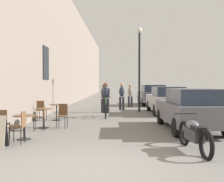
{
  "coord_description": "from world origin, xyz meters",
  "views": [
    {
      "loc": [
        0.58,
        -5.42,
        1.65
      ],
      "look_at": [
        0.03,
        16.91,
        1.06
      ],
      "focal_mm": 45.29,
      "sensor_mm": 36.0,
      "label": 1
    }
  ],
  "objects_px": {
    "pedestrian_mid": "(122,95)",
    "street_lamp": "(139,58)",
    "pedestrian_far": "(130,94)",
    "parked_car_nearest": "(190,109)",
    "cafe_table_mid": "(43,114)",
    "parked_car_second": "(166,100)",
    "cafe_table_near": "(24,122)",
    "cafe_table_far": "(57,109)",
    "cyclist_on_bicycle": "(106,101)",
    "cafe_chair_near_toward_wall": "(2,122)",
    "cafe_chair_mid_toward_street": "(41,116)",
    "parked_car_third": "(152,95)",
    "cafe_chair_mid_toward_wall": "(62,114)",
    "cafe_chair_near_toward_street": "(20,125)",
    "cafe_chair_far_toward_street": "(41,109)",
    "parked_motorcycle": "(194,135)",
    "pedestrian_near": "(104,97)"
  },
  "relations": [
    {
      "from": "cafe_chair_mid_toward_wall",
      "to": "cafe_chair_near_toward_wall",
      "type": "bearing_deg",
      "value": -119.7
    },
    {
      "from": "street_lamp",
      "to": "cafe_chair_mid_toward_wall",
      "type": "bearing_deg",
      "value": -118.77
    },
    {
      "from": "cafe_table_near",
      "to": "cafe_table_far",
      "type": "xyz_separation_m",
      "value": [
        0.0,
        4.31,
        0.0
      ]
    },
    {
      "from": "cafe_chair_far_toward_street",
      "to": "street_lamp",
      "type": "height_order",
      "value": "street_lamp"
    },
    {
      "from": "cafe_chair_mid_toward_wall",
      "to": "pedestrian_far",
      "type": "height_order",
      "value": "pedestrian_far"
    },
    {
      "from": "cafe_table_near",
      "to": "street_lamp",
      "type": "height_order",
      "value": "street_lamp"
    },
    {
      "from": "pedestrian_mid",
      "to": "street_lamp",
      "type": "relative_size",
      "value": 0.34
    },
    {
      "from": "cafe_chair_mid_toward_street",
      "to": "street_lamp",
      "type": "bearing_deg",
      "value": 59.43
    },
    {
      "from": "cafe_chair_near_toward_wall",
      "to": "parked_car_third",
      "type": "relative_size",
      "value": 0.2
    },
    {
      "from": "pedestrian_mid",
      "to": "street_lamp",
      "type": "bearing_deg",
      "value": -51.02
    },
    {
      "from": "cafe_chair_near_toward_street",
      "to": "street_lamp",
      "type": "relative_size",
      "value": 0.18
    },
    {
      "from": "street_lamp",
      "to": "parked_motorcycle",
      "type": "relative_size",
      "value": 2.29
    },
    {
      "from": "cafe_table_far",
      "to": "pedestrian_near",
      "type": "relative_size",
      "value": 0.44
    },
    {
      "from": "cafe_table_far",
      "to": "parked_car_third",
      "type": "height_order",
      "value": "parked_car_third"
    },
    {
      "from": "cafe_chair_far_toward_street",
      "to": "cyclist_on_bicycle",
      "type": "distance_m",
      "value": 3.15
    },
    {
      "from": "cafe_chair_mid_toward_street",
      "to": "parked_car_nearest",
      "type": "bearing_deg",
      "value": 1.78
    },
    {
      "from": "cafe_table_near",
      "to": "cafe_table_mid",
      "type": "height_order",
      "value": "same"
    },
    {
      "from": "cafe_chair_mid_toward_street",
      "to": "pedestrian_far",
      "type": "distance_m",
      "value": 10.42
    },
    {
      "from": "cafe_chair_far_toward_street",
      "to": "cyclist_on_bicycle",
      "type": "relative_size",
      "value": 0.51
    },
    {
      "from": "pedestrian_near",
      "to": "pedestrian_far",
      "type": "bearing_deg",
      "value": 66.21
    },
    {
      "from": "pedestrian_mid",
      "to": "parked_motorcycle",
      "type": "xyz_separation_m",
      "value": [
        1.66,
        -10.81,
        -0.53
      ]
    },
    {
      "from": "cafe_chair_near_toward_street",
      "to": "cafe_chair_mid_toward_wall",
      "type": "xyz_separation_m",
      "value": [
        0.61,
        2.8,
        0.0
      ]
    },
    {
      "from": "street_lamp",
      "to": "cyclist_on_bicycle",
      "type": "bearing_deg",
      "value": -124.59
    },
    {
      "from": "cafe_chair_near_toward_wall",
      "to": "parked_car_third",
      "type": "distance_m",
      "value": 14.71
    },
    {
      "from": "cafe_chair_far_toward_street",
      "to": "parked_motorcycle",
      "type": "bearing_deg",
      "value": -46.39
    },
    {
      "from": "cafe_chair_far_toward_street",
      "to": "street_lamp",
      "type": "relative_size",
      "value": 0.18
    },
    {
      "from": "cyclist_on_bicycle",
      "to": "parked_car_second",
      "type": "height_order",
      "value": "cyclist_on_bicycle"
    },
    {
      "from": "cafe_table_mid",
      "to": "parked_car_second",
      "type": "xyz_separation_m",
      "value": [
        5.43,
        5.26,
        0.25
      ]
    },
    {
      "from": "street_lamp",
      "to": "parked_car_third",
      "type": "bearing_deg",
      "value": 75.36
    },
    {
      "from": "cafe_chair_mid_toward_wall",
      "to": "street_lamp",
      "type": "xyz_separation_m",
      "value": [
        3.3,
        6.0,
        2.59
      ]
    },
    {
      "from": "cafe_chair_near_toward_wall",
      "to": "street_lamp",
      "type": "bearing_deg",
      "value": 60.97
    },
    {
      "from": "cafe_chair_far_toward_street",
      "to": "street_lamp",
      "type": "xyz_separation_m",
      "value": [
        4.65,
        4.0,
        2.59
      ]
    },
    {
      "from": "cafe_chair_near_toward_wall",
      "to": "cafe_table_far",
      "type": "height_order",
      "value": "cafe_chair_near_toward_wall"
    },
    {
      "from": "pedestrian_mid",
      "to": "street_lamp",
      "type": "distance_m",
      "value": 2.7
    },
    {
      "from": "cafe_chair_near_toward_wall",
      "to": "cafe_table_far",
      "type": "relative_size",
      "value": 1.24
    },
    {
      "from": "cafe_table_far",
      "to": "cafe_chair_far_toward_street",
      "type": "xyz_separation_m",
      "value": [
        -0.67,
        -0.08,
        -0.0
      ]
    },
    {
      "from": "cafe_chair_mid_toward_street",
      "to": "pedestrian_near",
      "type": "xyz_separation_m",
      "value": [
        1.88,
        6.09,
        0.39
      ]
    },
    {
      "from": "cafe_chair_mid_toward_wall",
      "to": "pedestrian_near",
      "type": "height_order",
      "value": "pedestrian_near"
    },
    {
      "from": "cafe_chair_near_toward_wall",
      "to": "cyclist_on_bicycle",
      "type": "relative_size",
      "value": 0.51
    },
    {
      "from": "cafe_chair_near_toward_wall",
      "to": "cafe_chair_mid_toward_street",
      "type": "height_order",
      "value": "same"
    },
    {
      "from": "cafe_table_far",
      "to": "parked_motorcycle",
      "type": "bearing_deg",
      "value": -50.61
    },
    {
      "from": "cafe_table_far",
      "to": "cafe_chair_far_toward_street",
      "type": "distance_m",
      "value": 0.67
    },
    {
      "from": "cafe_chair_near_toward_street",
      "to": "cafe_chair_far_toward_street",
      "type": "height_order",
      "value": "same"
    },
    {
      "from": "cafe_chair_mid_toward_wall",
      "to": "cafe_chair_far_toward_street",
      "type": "height_order",
      "value": "same"
    },
    {
      "from": "pedestrian_near",
      "to": "parked_car_third",
      "type": "bearing_deg",
      "value": 59.26
    },
    {
      "from": "pedestrian_far",
      "to": "parked_motorcycle",
      "type": "height_order",
      "value": "pedestrian_far"
    },
    {
      "from": "pedestrian_mid",
      "to": "parked_car_second",
      "type": "xyz_separation_m",
      "value": [
        2.44,
        -2.06,
        -0.17
      ]
    },
    {
      "from": "pedestrian_far",
      "to": "parked_car_nearest",
      "type": "relative_size",
      "value": 0.38
    },
    {
      "from": "cafe_chair_near_toward_wall",
      "to": "parked_car_second",
      "type": "height_order",
      "value": "parked_car_second"
    },
    {
      "from": "cafe_table_mid",
      "to": "parked_car_third",
      "type": "height_order",
      "value": "parked_car_third"
    }
  ]
}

